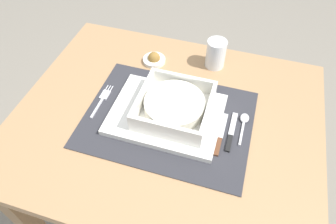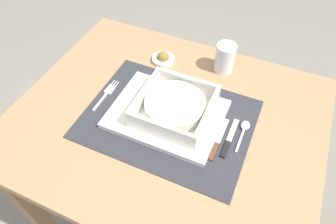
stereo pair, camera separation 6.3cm
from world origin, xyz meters
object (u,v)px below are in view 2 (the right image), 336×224
(porridge_bowl, at_px, (175,107))
(condiment_saucer, at_px, (163,58))
(butter_knife, at_px, (229,140))
(dining_table, at_px, (167,141))
(fork, at_px, (107,93))
(bread_knife, at_px, (218,141))
(spoon, at_px, (244,129))
(drinking_glass, at_px, (225,59))

(porridge_bowl, relative_size, condiment_saucer, 2.62)
(butter_knife, bearing_deg, dining_table, -179.05)
(fork, xyz_separation_m, bread_knife, (0.35, -0.03, 0.00))
(bread_knife, relative_size, condiment_saucer, 1.93)
(condiment_saucer, bearing_deg, spoon, -28.34)
(bread_knife, bearing_deg, fork, 172.35)
(dining_table, bearing_deg, butter_knife, -3.31)
(porridge_bowl, xyz_separation_m, butter_knife, (0.16, -0.02, -0.04))
(fork, height_order, drinking_glass, drinking_glass)
(spoon, bearing_deg, drinking_glass, 118.10)
(porridge_bowl, height_order, drinking_glass, drinking_glass)
(dining_table, xyz_separation_m, condiment_saucer, (-0.11, 0.21, 0.13))
(dining_table, distance_m, condiment_saucer, 0.27)
(porridge_bowl, height_order, fork, porridge_bowl)
(dining_table, relative_size, porridge_bowl, 4.43)
(porridge_bowl, bearing_deg, drinking_glass, 75.74)
(bread_knife, xyz_separation_m, drinking_glass, (-0.07, 0.28, 0.03))
(dining_table, distance_m, fork, 0.23)
(porridge_bowl, bearing_deg, bread_knife, -13.72)
(bread_knife, bearing_deg, dining_table, 168.13)
(spoon, height_order, butter_knife, spoon)
(spoon, height_order, bread_knife, spoon)
(porridge_bowl, bearing_deg, condiment_saucer, 122.12)
(butter_knife, distance_m, bread_knife, 0.03)
(butter_knife, height_order, condiment_saucer, condiment_saucer)
(dining_table, xyz_separation_m, porridge_bowl, (0.02, 0.01, 0.16))
(dining_table, bearing_deg, condiment_saucer, 116.95)
(butter_knife, bearing_deg, condiment_saucer, 146.75)
(drinking_glass, bearing_deg, porridge_bowl, -104.26)
(drinking_glass, bearing_deg, spoon, -59.43)
(bread_knife, bearing_deg, butter_knife, 30.09)
(spoon, relative_size, bread_knife, 0.79)
(spoon, distance_m, bread_knife, 0.08)
(spoon, distance_m, butter_knife, 0.06)
(spoon, bearing_deg, bread_knife, -130.02)
(spoon, distance_m, condiment_saucer, 0.35)
(dining_table, xyz_separation_m, spoon, (0.21, 0.04, 0.12))
(spoon, xyz_separation_m, drinking_glass, (-0.12, 0.21, 0.03))
(fork, bearing_deg, spoon, 4.19)
(porridge_bowl, distance_m, condiment_saucer, 0.24)
(bread_knife, height_order, condiment_saucer, condiment_saucer)
(drinking_glass, bearing_deg, dining_table, -108.33)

